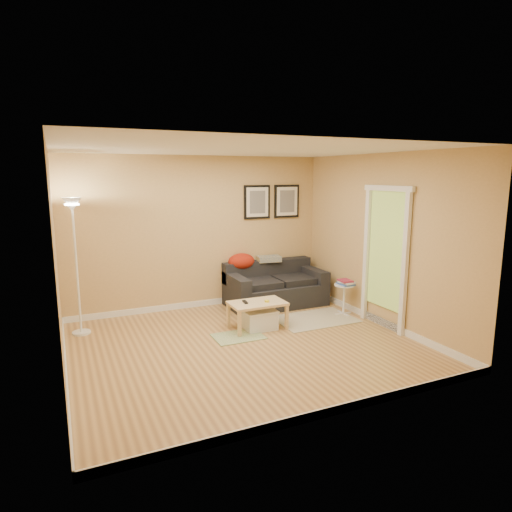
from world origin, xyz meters
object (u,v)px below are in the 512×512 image
object	(u,v)px
side_table	(344,299)
book_stack	(346,282)
sofa	(276,284)
storage_bin	(260,320)
floor_lamp	(77,271)
coffee_table	(257,315)

from	to	relation	value
side_table	book_stack	bearing A→B (deg)	-46.50
sofa	storage_bin	world-z (taller)	sofa
storage_bin	floor_lamp	distance (m)	2.73
storage_bin	side_table	world-z (taller)	side_table
side_table	floor_lamp	world-z (taller)	floor_lamp
floor_lamp	coffee_table	bearing A→B (deg)	-19.62
sofa	book_stack	world-z (taller)	sofa
sofa	book_stack	size ratio (longest dim) A/B	6.33
storage_bin	book_stack	distance (m)	1.63
sofa	side_table	xyz separation A→B (m)	(0.78, -0.95, -0.12)
sofa	floor_lamp	distance (m)	3.29
sofa	storage_bin	distance (m)	1.32
sofa	side_table	world-z (taller)	sofa
storage_bin	side_table	size ratio (longest dim) A/B	0.95
side_table	floor_lamp	bearing A→B (deg)	168.39
coffee_table	book_stack	world-z (taller)	book_stack
coffee_table	storage_bin	size ratio (longest dim) A/B	1.71
storage_bin	side_table	xyz separation A→B (m)	(1.57, 0.08, 0.10)
sofa	floor_lamp	bearing A→B (deg)	-177.72
storage_bin	book_stack	xyz separation A→B (m)	(1.58, 0.06, 0.40)
sofa	coffee_table	bearing A→B (deg)	-129.23
floor_lamp	sofa	bearing A→B (deg)	2.28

